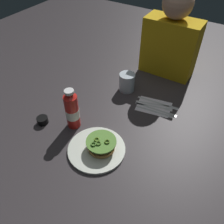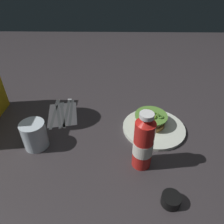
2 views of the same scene
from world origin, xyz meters
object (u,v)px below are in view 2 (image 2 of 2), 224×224
spoon_utensil (58,110)px  table_knife (67,109)px  steak_knife (71,109)px  fork_utensil (62,111)px  dinner_plate (154,128)px  condiment_cup (171,200)px  burger_sandwich (151,119)px  water_glass (35,135)px  butter_knife (55,111)px  ketchup_bottle (143,143)px  napkin (63,114)px

spoon_utensil → table_knife: bearing=-83.1°
steak_knife → fork_utensil: 0.04m
dinner_plate → condiment_cup: bearing=-179.9°
burger_sandwich → steak_knife: (0.11, 0.34, -0.03)m
table_knife → steak_knife: bearing=-85.7°
burger_sandwich → fork_utensil: burger_sandwich is taller
condiment_cup → water_glass: bearing=63.9°
burger_sandwich → water_glass: 0.44m
water_glass → steak_knife: 0.24m
butter_knife → fork_utensil: bearing=-93.6°
water_glass → fork_utensil: water_glass is taller
burger_sandwich → water_glass: bearing=105.2°
table_knife → butter_knife: size_ratio=1.00×
burger_sandwich → condiment_cup: 0.33m
dinner_plate → spoon_utensil: 0.43m
ketchup_bottle → burger_sandwich: bearing=-15.9°
condiment_cup → napkin: bearing=43.7°
dinner_plate → water_glass: size_ratio=2.44×
dinner_plate → table_knife: bearing=71.7°
dinner_plate → spoon_utensil: bearing=74.1°
dinner_plate → water_glass: bearing=102.7°
dinner_plate → steak_knife: size_ratio=1.26×
burger_sandwich → table_knife: burger_sandwich is taller
condiment_cup → dinner_plate: bearing=0.1°
ketchup_bottle → table_knife: bearing=45.4°
napkin → fork_utensil: 0.02m
dinner_plate → steak_knife: dinner_plate is taller
steak_knife → butter_knife: 0.07m
spoon_utensil → butter_knife: bearing=115.5°
dinner_plate → table_knife: (0.12, 0.37, -0.00)m
napkin → fork_utensil: size_ratio=0.93×
ketchup_bottle → napkin: (0.27, 0.32, -0.09)m
burger_sandwich → fork_utensil: bearing=76.1°
burger_sandwich → dinner_plate: bearing=-142.3°
burger_sandwich → water_glass: (-0.12, 0.43, 0.01)m
burger_sandwich → napkin: burger_sandwich is taller
spoon_utensil → butter_knife: 0.01m
water_glass → condiment_cup: size_ratio=1.89×
burger_sandwich → condiment_cup: size_ratio=2.39×
butter_knife → condiment_cup: bearing=-135.0°
condiment_cup → butter_knife: condiment_cup is taller
condiment_cup → fork_utensil: 0.58m
water_glass → napkin: water_glass is taller
condiment_cup → napkin: condiment_cup is taller
ketchup_bottle → spoon_utensil: bearing=49.7°
burger_sandwich → condiment_cup: (-0.33, -0.01, -0.02)m
dinner_plate → butter_knife: dinner_plate is taller
dinner_plate → butter_knife: (0.11, 0.43, -0.00)m
steak_knife → spoon_utensil: same height
dinner_plate → ketchup_bottle: bearing=159.0°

